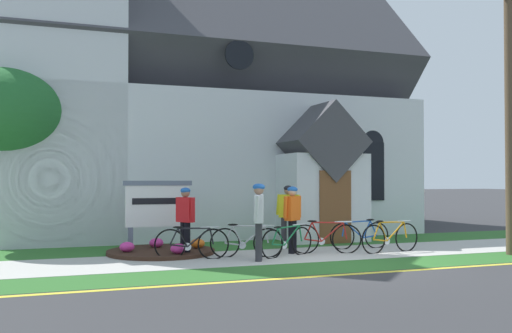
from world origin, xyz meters
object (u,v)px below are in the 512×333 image
object	(u,v)px
cyclist_in_green_jersey	(259,215)
yard_deciduous_tree	(4,113)
cyclist_in_white_jersey	(185,216)
church_sign	(158,206)
bicycle_red	(246,242)
bicycle_yellow	(191,243)
bicycle_green	(287,241)
cyclist_in_red_jersey	(288,212)
bicycle_silver	(325,238)
bicycle_orange	(360,235)
cyclist_in_blue_jersey	(292,214)
utility_pole	(506,57)
roadside_conifer	(363,128)
bicycle_white	(390,237)

from	to	relation	value
cyclist_in_green_jersey	yard_deciduous_tree	bearing A→B (deg)	139.34
cyclist_in_white_jersey	yard_deciduous_tree	bearing A→B (deg)	141.04
church_sign	bicycle_red	xyz separation A→B (m)	(1.78, -1.80, -0.79)
church_sign	bicycle_yellow	size ratio (longest dim) A/B	1.08
cyclist_in_green_jersey	bicycle_green	bearing A→B (deg)	27.19
cyclist_in_red_jersey	yard_deciduous_tree	xyz separation A→B (m)	(-7.14, 3.01, 2.68)
bicycle_silver	bicycle_orange	xyz separation A→B (m)	(1.30, 0.54, -0.02)
cyclist_in_blue_jersey	bicycle_orange	bearing A→B (deg)	8.49
bicycle_red	utility_pole	xyz separation A→B (m)	(6.17, -1.76, 4.48)
bicycle_orange	cyclist_in_green_jersey	world-z (taller)	cyclist_in_green_jersey
bicycle_orange	utility_pole	bearing A→B (deg)	-39.47
bicycle_red	roadside_conifer	bearing A→B (deg)	46.95
cyclist_in_white_jersey	cyclist_in_green_jersey	world-z (taller)	cyclist_in_green_jersey
cyclist_in_blue_jersey	bicycle_green	bearing A→B (deg)	-127.00
bicycle_orange	bicycle_silver	bearing A→B (deg)	-157.32
cyclist_in_red_jersey	roadside_conifer	bearing A→B (deg)	48.85
bicycle_white	cyclist_in_red_jersey	size ratio (longest dim) A/B	1.07
utility_pole	church_sign	bearing A→B (deg)	155.92
bicycle_green	utility_pole	world-z (taller)	utility_pole
bicycle_orange	yard_deciduous_tree	size ratio (longest dim) A/B	0.35
bicycle_green	yard_deciduous_tree	bearing A→B (deg)	146.08
bicycle_yellow	cyclist_in_green_jersey	distance (m)	1.71
cyclist_in_red_jersey	bicycle_silver	bearing A→B (deg)	-66.26
bicycle_orange	cyclist_in_green_jersey	bearing A→B (deg)	-159.82
bicycle_red	bicycle_silver	bearing A→B (deg)	-0.01
cyclist_in_green_jersey	cyclist_in_blue_jersey	world-z (taller)	cyclist_in_green_jersey
bicycle_red	bicycle_white	bearing A→B (deg)	-6.30
bicycle_red	yard_deciduous_tree	distance (m)	7.70
church_sign	cyclist_in_green_jersey	size ratio (longest dim) A/B	1.03
bicycle_white	yard_deciduous_tree	distance (m)	10.84
bicycle_yellow	bicycle_white	bearing A→B (deg)	-5.94
cyclist_in_red_jersey	utility_pole	size ratio (longest dim) A/B	0.19
bicycle_white	bicycle_red	bearing A→B (deg)	173.70
church_sign	yard_deciduous_tree	xyz separation A→B (m)	(-3.79, 2.37, 2.51)
cyclist_in_white_jersey	cyclist_in_blue_jersey	xyz separation A→B (m)	(2.60, -0.49, 0.01)
bicycle_white	cyclist_in_blue_jersey	distance (m)	2.55
bicycle_white	cyclist_in_blue_jersey	xyz separation A→B (m)	(-2.40, 0.64, 0.59)
church_sign	bicycle_white	world-z (taller)	church_sign
bicycle_yellow	bicycle_white	xyz separation A→B (m)	(4.99, -0.52, 0.01)
utility_pole	cyclist_in_red_jersey	bearing A→B (deg)	147.61
cyclist_in_white_jersey	bicycle_white	bearing A→B (deg)	-12.70
cyclist_in_green_jersey	utility_pole	world-z (taller)	utility_pole
bicycle_orange	cyclist_in_red_jersey	distance (m)	2.01
bicycle_orange	cyclist_in_white_jersey	distance (m)	4.73
bicycle_silver	cyclist_in_red_jersey	distance (m)	1.40
bicycle_red	cyclist_in_white_jersey	bearing A→B (deg)	151.15
cyclist_in_green_jersey	cyclist_in_white_jersey	bearing A→B (deg)	134.55
bicycle_white	cyclist_in_blue_jersey	world-z (taller)	cyclist_in_blue_jersey
cyclist_in_white_jersey	cyclist_in_green_jersey	xyz separation A→B (m)	(1.37, -1.39, 0.08)
bicycle_orange	cyclist_in_blue_jersey	bearing A→B (deg)	-171.51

